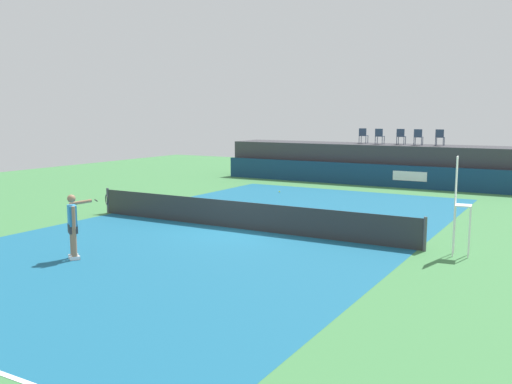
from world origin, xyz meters
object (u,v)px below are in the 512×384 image
object	(u,v)px
umpire_chair	(459,199)
net_post_far	(425,234)
net_post_near	(108,201)
spectator_chair_left	(379,136)
spectator_chair_far_right	(440,137)
spectator_chair_right	(418,136)
spectator_chair_center	(401,136)
tennis_player	(74,224)
tennis_ball	(279,192)
spectator_chair_far_left	(363,135)

from	to	relation	value
umpire_chair	net_post_far	xyz separation A→B (m)	(-0.89, 0.01, -1.09)
net_post_near	spectator_chair_left	bearing A→B (deg)	67.67
spectator_chair_far_right	net_post_far	xyz separation A→B (m)	(2.90, -15.30, -2.19)
umpire_chair	net_post_far	bearing A→B (deg)	179.23
spectator_chair_right	net_post_far	xyz separation A→B (m)	(4.01, -15.06, -2.19)
spectator_chair_center	net_post_near	xyz separation A→B (m)	(-7.36, -15.33, -2.19)
spectator_chair_center	spectator_chair_right	distance (m)	1.07
spectator_chair_right	tennis_player	world-z (taller)	spectator_chair_right
spectator_chair_far_right	umpire_chair	world-z (taller)	spectator_chair_far_right
spectator_chair_right	tennis_player	distance (m)	21.15
spectator_chair_far_right	tennis_ball	world-z (taller)	spectator_chair_far_right
spectator_chair_left	tennis_player	world-z (taller)	spectator_chair_left
spectator_chair_far_left	spectator_chair_left	xyz separation A→B (m)	(1.08, -0.34, 0.00)
spectator_chair_far_right	umpire_chair	size ratio (longest dim) A/B	0.32
spectator_chair_far_left	umpire_chair	size ratio (longest dim) A/B	0.32
spectator_chair_far_left	tennis_ball	size ratio (longest dim) A/B	13.06
spectator_chair_right	tennis_ball	distance (m)	8.69
net_post_far	tennis_ball	xyz separation A→B (m)	(-9.24, 8.65, -0.46)
spectator_chair_right	umpire_chair	distance (m)	15.89
net_post_far	net_post_near	bearing A→B (deg)	180.00
tennis_ball	net_post_near	bearing A→B (deg)	-110.05
spectator_chair_far_left	net_post_far	distance (m)	17.21
tennis_player	spectator_chair_far_left	bearing A→B (deg)	87.98
spectator_chair_far_right	net_post_near	size ratio (longest dim) A/B	0.89
spectator_chair_center	spectator_chair_right	bearing A→B (deg)	-14.43
spectator_chair_far_right	tennis_player	bearing A→B (deg)	-103.76
net_post_near	spectator_chair_right	bearing A→B (deg)	60.87
tennis_player	tennis_ball	xyz separation A→B (m)	(-1.21, 14.28, -0.92)
spectator_chair_right	spectator_chair_far_right	bearing A→B (deg)	12.34
net_post_far	tennis_player	bearing A→B (deg)	-144.98
spectator_chair_left	spectator_chair_right	bearing A→B (deg)	-0.78
net_post_near	tennis_player	size ratio (longest dim) A/B	0.56
net_post_near	net_post_far	xyz separation A→B (m)	(12.40, 0.00, 0.00)
spectator_chair_left	tennis_player	distance (m)	20.87
net_post_near	net_post_far	size ratio (longest dim) A/B	1.00
spectator_chair_far_left	spectator_chair_center	world-z (taller)	same
spectator_chair_left	net_post_far	bearing A→B (deg)	-67.66
spectator_chair_center	net_post_far	world-z (taller)	spectator_chair_center
spectator_chair_left	spectator_chair_right	xyz separation A→B (m)	(2.20, -0.03, 0.00)
spectator_chair_far_left	net_post_far	bearing A→B (deg)	-64.73
spectator_chair_center	umpire_chair	distance (m)	16.48
umpire_chair	tennis_ball	world-z (taller)	umpire_chair
spectator_chair_left	tennis_ball	bearing A→B (deg)	-115.27
net_post_far	spectator_chair_far_right	bearing A→B (deg)	100.75
spectator_chair_left	net_post_far	world-z (taller)	spectator_chair_left
spectator_chair_right	spectator_chair_far_right	size ratio (longest dim) A/B	1.00
spectator_chair_left	spectator_chair_right	world-z (taller)	same
spectator_chair_left	tennis_ball	distance (m)	7.60
spectator_chair_far_right	tennis_player	world-z (taller)	spectator_chair_far_right
tennis_ball	net_post_far	bearing A→B (deg)	-43.10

